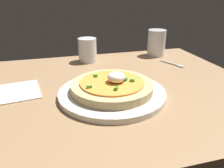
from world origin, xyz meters
TOP-DOWN VIEW (x-y plane):
  - dining_table at (0.00, 0.00)cm, footprint 90.81×71.83cm
  - plate at (-0.99, -6.42)cm, footprint 29.71×29.71cm
  - pizza at (-0.95, -6.45)cm, footprint 22.65×22.65cm
  - cup_near at (-2.11, 26.85)cm, footprint 7.35×7.35cm
  - cup_far at (28.53, 27.58)cm, footprint 7.75×7.75cm
  - fork at (29.57, 13.23)cm, footprint 5.53×10.14cm
  - napkin at (-27.58, 2.82)cm, footprint 15.31×15.31cm

SIDE VIEW (x-z plane):
  - dining_table at x=0.00cm, z-range 0.00..2.17cm
  - napkin at x=-27.58cm, z-range 2.17..2.57cm
  - fork at x=29.57cm, z-range 2.17..2.67cm
  - plate at x=-0.99cm, z-range 2.17..3.75cm
  - pizza at x=-0.95cm, z-range 2.37..8.01cm
  - cup_near at x=-2.11cm, z-range 1.87..11.31cm
  - cup_far at x=28.53cm, z-range 1.48..12.68cm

